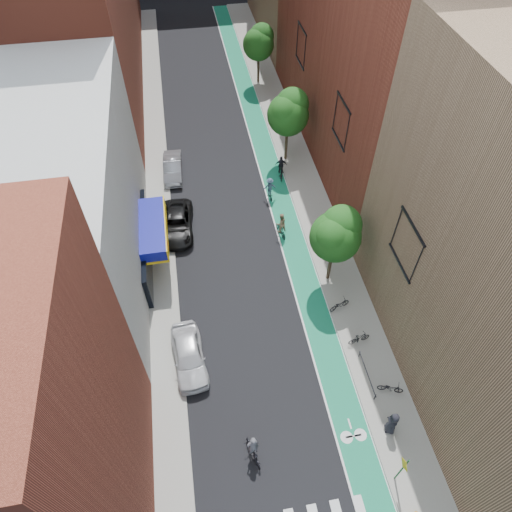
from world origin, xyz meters
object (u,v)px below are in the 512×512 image
parked_car_white (189,356)px  pedestrian (392,423)px  parked_car_black (177,223)px  parked_car_silver (173,168)px  cyclist_lane_far (270,189)px  cyclist_lane_near (281,226)px  cyclist_lane_mid (281,169)px  cyclist_lead (253,450)px

parked_car_white → pedestrian: (10.62, -6.15, 0.27)m
parked_car_black → parked_car_silver: (0.05, 6.91, 0.00)m
parked_car_white → parked_car_silver: 18.50m
parked_car_white → cyclist_lane_far: (7.80, 14.08, 0.10)m
parked_car_white → cyclist_lane_near: size_ratio=2.25×
cyclist_lane_mid → parked_car_black: bearing=39.4°
parked_car_silver → cyclist_lead: bearing=-80.2°
cyclist_lane_mid → pedestrian: bearing=104.4°
cyclist_lane_near → parked_car_silver: bearing=-63.0°
pedestrian → cyclist_lane_far: bearing=-160.5°
parked_car_white → cyclist_lane_mid: 19.03m
cyclist_lead → cyclist_lane_near: bearing=-121.9°
parked_car_black → cyclist_lead: cyclist_lead is taller
cyclist_lane_near → pedestrian: bearing=85.6°
parked_car_white → parked_car_black: 11.59m
cyclist_lead → cyclist_lane_mid: (6.39, 22.75, 0.02)m
cyclist_lane_mid → cyclist_lane_far: (-1.50, -2.52, 0.14)m
cyclist_lane_near → parked_car_white: bearing=36.8°
cyclist_lane_far → pedestrian: size_ratio=1.06×
parked_car_black → cyclist_lane_mid: (9.30, 5.01, 0.04)m
cyclist_lane_near → cyclist_lane_mid: 7.05m
cyclist_lead → cyclist_lane_near: 16.60m
parked_car_silver → cyclist_lead: cyclist_lead is taller
parked_car_black → cyclist_lane_near: bearing=-9.2°
parked_car_white → cyclist_lane_near: bearing=46.8°
parked_car_white → cyclist_lead: cyclist_lead is taller
parked_car_black → cyclist_lead: bearing=-76.4°
parked_car_silver → parked_car_white: bearing=-87.0°
cyclist_lane_far → pedestrian: (2.82, -20.23, 0.17)m
cyclist_lead → pedestrian: bearing=165.2°
cyclist_lane_mid → pedestrian: 22.80m
pedestrian → parked_car_silver: bearing=-145.3°
parked_car_white → parked_car_silver: (0.05, 18.50, -0.07)m
parked_car_black → cyclist_lane_near: size_ratio=2.49×
parked_car_black → parked_car_silver: parked_car_silver is taller
parked_car_black → cyclist_lane_near: cyclist_lane_near is taller
parked_car_black → cyclist_lane_mid: bearing=32.6°
parked_car_white → cyclist_lane_near: 12.47m
parked_car_white → parked_car_silver: parked_car_white is taller
parked_car_white → parked_car_silver: size_ratio=1.07×
cyclist_lane_near → cyclist_lane_far: cyclist_lane_near is taller
parked_car_black → cyclist_lane_far: size_ratio=2.67×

